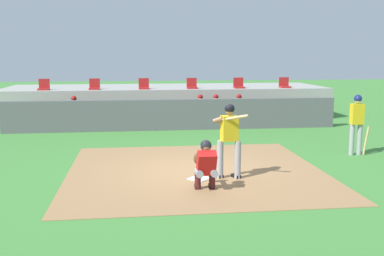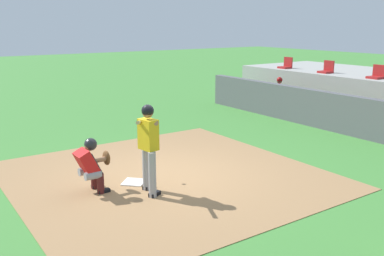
{
  "view_description": "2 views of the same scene",
  "coord_description": "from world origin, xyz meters",
  "px_view_note": "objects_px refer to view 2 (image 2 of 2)",
  "views": [
    {
      "loc": [
        -1.5,
        -11.29,
        2.95
      ],
      "look_at": [
        0.0,
        0.7,
        1.0
      ],
      "focal_mm": 43.03,
      "sensor_mm": 36.0,
      "label": 1
    },
    {
      "loc": [
        7.8,
        -4.65,
        3.3
      ],
      "look_at": [
        0.0,
        0.7,
        1.0
      ],
      "focal_mm": 40.35,
      "sensor_mm": 36.0,
      "label": 2
    }
  ],
  "objects_px": {
    "dugout_player_0": "(277,93)",
    "stadium_seat_2": "(377,75)",
    "catcher_crouched": "(92,163)",
    "home_plate": "(134,182)",
    "stadium_seat_1": "(327,69)",
    "batter_at_plate": "(148,143)",
    "stadium_seat_0": "(286,65)"
  },
  "relations": [
    {
      "from": "home_plate",
      "to": "dugout_player_0",
      "type": "relative_size",
      "value": 0.34
    },
    {
      "from": "home_plate",
      "to": "stadium_seat_0",
      "type": "bearing_deg",
      "value": 118.02
    },
    {
      "from": "home_plate",
      "to": "dugout_player_0",
      "type": "distance_m",
      "value": 9.06
    },
    {
      "from": "catcher_crouched",
      "to": "stadium_seat_1",
      "type": "distance_m",
      "value": 11.58
    },
    {
      "from": "catcher_crouched",
      "to": "stadium_seat_2",
      "type": "relative_size",
      "value": 3.62
    },
    {
      "from": "stadium_seat_1",
      "to": "stadium_seat_2",
      "type": "distance_m",
      "value": 2.17
    },
    {
      "from": "stadium_seat_2",
      "to": "stadium_seat_1",
      "type": "bearing_deg",
      "value": 180.0
    },
    {
      "from": "stadium_seat_0",
      "to": "stadium_seat_2",
      "type": "height_order",
      "value": "same"
    },
    {
      "from": "home_plate",
      "to": "catcher_crouched",
      "type": "height_order",
      "value": "catcher_crouched"
    },
    {
      "from": "batter_at_plate",
      "to": "stadium_seat_0",
      "type": "height_order",
      "value": "stadium_seat_0"
    },
    {
      "from": "home_plate",
      "to": "batter_at_plate",
      "type": "distance_m",
      "value": 1.23
    },
    {
      "from": "home_plate",
      "to": "stadium_seat_2",
      "type": "xyz_separation_m",
      "value": [
        -1.08,
        10.18,
        1.51
      ]
    },
    {
      "from": "home_plate",
      "to": "stadium_seat_1",
      "type": "height_order",
      "value": "stadium_seat_1"
    },
    {
      "from": "stadium_seat_0",
      "to": "batter_at_plate",
      "type": "bearing_deg",
      "value": -59.05
    },
    {
      "from": "stadium_seat_2",
      "to": "catcher_crouched",
      "type": "bearing_deg",
      "value": -84.46
    },
    {
      "from": "catcher_crouched",
      "to": "batter_at_plate",
      "type": "bearing_deg",
      "value": 51.95
    },
    {
      "from": "stadium_seat_1",
      "to": "stadium_seat_0",
      "type": "bearing_deg",
      "value": 180.0
    },
    {
      "from": "home_plate",
      "to": "stadium_seat_0",
      "type": "relative_size",
      "value": 0.92
    },
    {
      "from": "catcher_crouched",
      "to": "stadium_seat_0",
      "type": "height_order",
      "value": "stadium_seat_0"
    },
    {
      "from": "home_plate",
      "to": "dugout_player_0",
      "type": "bearing_deg",
      "value": 115.67
    },
    {
      "from": "stadium_seat_0",
      "to": "dugout_player_0",
      "type": "bearing_deg",
      "value": -53.57
    },
    {
      "from": "stadium_seat_2",
      "to": "stadium_seat_0",
      "type": "bearing_deg",
      "value": 180.0
    },
    {
      "from": "stadium_seat_1",
      "to": "stadium_seat_2",
      "type": "relative_size",
      "value": 1.0
    },
    {
      "from": "batter_at_plate",
      "to": "stadium_seat_1",
      "type": "bearing_deg",
      "value": 111.15
    },
    {
      "from": "home_plate",
      "to": "stadium_seat_2",
      "type": "bearing_deg",
      "value": 96.08
    },
    {
      "from": "home_plate",
      "to": "stadium_seat_0",
      "type": "height_order",
      "value": "stadium_seat_0"
    },
    {
      "from": "batter_at_plate",
      "to": "stadium_seat_0",
      "type": "distance_m",
      "value": 11.88
    },
    {
      "from": "home_plate",
      "to": "dugout_player_0",
      "type": "height_order",
      "value": "dugout_player_0"
    },
    {
      "from": "home_plate",
      "to": "stadium_seat_1",
      "type": "distance_m",
      "value": 10.79
    },
    {
      "from": "dugout_player_0",
      "to": "stadium_seat_2",
      "type": "relative_size",
      "value": 2.71
    },
    {
      "from": "catcher_crouched",
      "to": "dugout_player_0",
      "type": "distance_m",
      "value": 9.85
    },
    {
      "from": "dugout_player_0",
      "to": "stadium_seat_0",
      "type": "bearing_deg",
      "value": 126.43
    }
  ]
}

